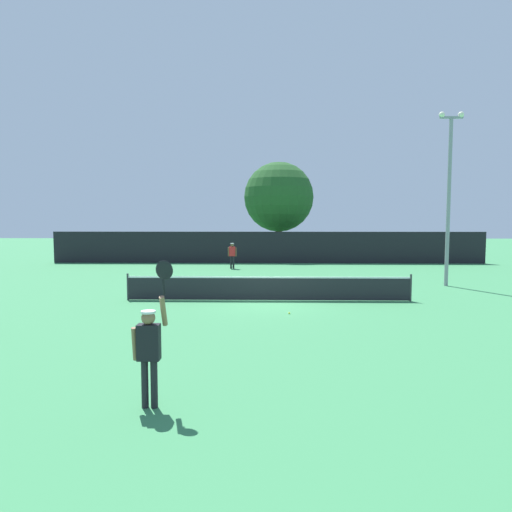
{
  "coord_description": "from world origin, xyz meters",
  "views": [
    {
      "loc": [
        -0.08,
        -18.2,
        3.23
      ],
      "look_at": [
        -0.62,
        5.95,
        1.31
      ],
      "focal_mm": 32.48,
      "sensor_mm": 36.0,
      "label": 1
    }
  ],
  "objects_px": {
    "player_receiving": "(232,253)",
    "parked_car_mid": "(379,248)",
    "tennis_ball": "(289,313)",
    "light_pole": "(449,188)",
    "large_tree": "(279,197)",
    "parked_car_near": "(336,246)",
    "player_serving": "(150,343)"
  },
  "relations": [
    {
      "from": "tennis_ball",
      "to": "large_tree",
      "type": "bearing_deg",
      "value": 89.44
    },
    {
      "from": "player_serving",
      "to": "parked_car_near",
      "type": "distance_m",
      "value": 36.11
    },
    {
      "from": "tennis_ball",
      "to": "large_tree",
      "type": "xyz_separation_m",
      "value": [
        0.22,
        22.43,
        4.99
      ]
    },
    {
      "from": "light_pole",
      "to": "large_tree",
      "type": "height_order",
      "value": "light_pole"
    },
    {
      "from": "light_pole",
      "to": "large_tree",
      "type": "relative_size",
      "value": 1.05
    },
    {
      "from": "player_receiving",
      "to": "tennis_ball",
      "type": "bearing_deg",
      "value": 101.78
    },
    {
      "from": "large_tree",
      "to": "tennis_ball",
      "type": "bearing_deg",
      "value": -90.56
    },
    {
      "from": "tennis_ball",
      "to": "light_pole",
      "type": "relative_size",
      "value": 0.01
    },
    {
      "from": "player_receiving",
      "to": "tennis_ball",
      "type": "xyz_separation_m",
      "value": [
        3.02,
        -14.48,
        -0.99
      ]
    },
    {
      "from": "tennis_ball",
      "to": "player_receiving",
      "type": "bearing_deg",
      "value": 101.78
    },
    {
      "from": "player_serving",
      "to": "large_tree",
      "type": "relative_size",
      "value": 0.32
    },
    {
      "from": "parked_car_near",
      "to": "player_serving",
      "type": "bearing_deg",
      "value": -101.11
    },
    {
      "from": "player_serving",
      "to": "parked_car_mid",
      "type": "xyz_separation_m",
      "value": [
        11.52,
        31.51,
        -0.34
      ]
    },
    {
      "from": "player_receiving",
      "to": "light_pole",
      "type": "height_order",
      "value": "light_pole"
    },
    {
      "from": "tennis_ball",
      "to": "parked_car_near",
      "type": "distance_m",
      "value": 27.79
    },
    {
      "from": "player_serving",
      "to": "player_receiving",
      "type": "distance_m",
      "value": 22.39
    },
    {
      "from": "player_receiving",
      "to": "parked_car_mid",
      "type": "xyz_separation_m",
      "value": [
        11.77,
        9.11,
        -0.25
      ]
    },
    {
      "from": "parked_car_near",
      "to": "parked_car_mid",
      "type": "xyz_separation_m",
      "value": [
        3.1,
        -3.6,
        0.0
      ]
    },
    {
      "from": "large_tree",
      "to": "parked_car_near",
      "type": "bearing_deg",
      "value": 41.26
    },
    {
      "from": "large_tree",
      "to": "player_serving",
      "type": "bearing_deg",
      "value": -95.63
    },
    {
      "from": "player_serving",
      "to": "parked_car_mid",
      "type": "bearing_deg",
      "value": 69.92
    },
    {
      "from": "large_tree",
      "to": "light_pole",
      "type": "bearing_deg",
      "value": -63.5
    },
    {
      "from": "player_serving",
      "to": "player_receiving",
      "type": "height_order",
      "value": "player_serving"
    },
    {
      "from": "large_tree",
      "to": "parked_car_near",
      "type": "relative_size",
      "value": 1.84
    },
    {
      "from": "parked_car_near",
      "to": "parked_car_mid",
      "type": "bearing_deg",
      "value": -46.95
    },
    {
      "from": "tennis_ball",
      "to": "light_pole",
      "type": "bearing_deg",
      "value": 40.99
    },
    {
      "from": "player_receiving",
      "to": "parked_car_mid",
      "type": "distance_m",
      "value": 14.89
    },
    {
      "from": "light_pole",
      "to": "large_tree",
      "type": "bearing_deg",
      "value": 116.5
    },
    {
      "from": "tennis_ball",
      "to": "light_pole",
      "type": "height_order",
      "value": "light_pole"
    },
    {
      "from": "player_serving",
      "to": "parked_car_near",
      "type": "bearing_deg",
      "value": 76.51
    },
    {
      "from": "large_tree",
      "to": "parked_car_mid",
      "type": "relative_size",
      "value": 1.78
    },
    {
      "from": "tennis_ball",
      "to": "parked_car_near",
      "type": "bearing_deg",
      "value": 78.26
    }
  ]
}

